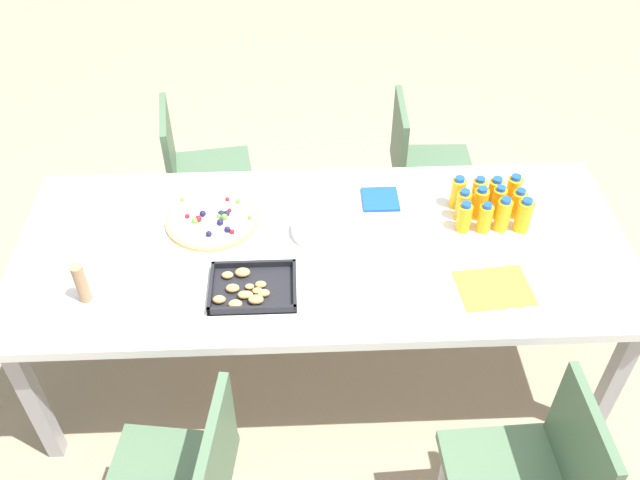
# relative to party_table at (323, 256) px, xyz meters

# --- Properties ---
(ground_plane) EXTENTS (12.00, 12.00, 0.00)m
(ground_plane) POSITION_rel_party_table_xyz_m (0.00, 0.00, -0.68)
(ground_plane) COLOR gray
(party_table) EXTENTS (2.36, 0.97, 0.73)m
(party_table) POSITION_rel_party_table_xyz_m (0.00, 0.00, 0.00)
(party_table) COLOR silver
(party_table) RESTS_ON ground_plane
(chair_far_left) EXTENTS (0.41, 0.41, 0.83)m
(chair_far_left) POSITION_rel_party_table_xyz_m (-0.64, 0.85, -0.18)
(chair_far_left) COLOR #4C6B4C
(chair_far_left) RESTS_ON ground_plane
(chair_near_right) EXTENTS (0.45, 0.45, 0.83)m
(chair_near_right) POSITION_rel_party_table_xyz_m (0.59, -0.83, -0.18)
(chair_near_right) COLOR #4C6B4C
(chair_near_right) RESTS_ON ground_plane
(chair_far_right) EXTENTS (0.45, 0.45, 0.83)m
(chair_far_right) POSITION_rel_party_table_xyz_m (0.47, 0.82, -0.18)
(chair_far_right) COLOR #4C6B4C
(chair_far_right) RESTS_ON ground_plane
(chair_near_left) EXTENTS (0.41, 0.41, 0.83)m
(chair_near_left) POSITION_rel_party_table_xyz_m (-0.53, -0.83, -0.18)
(chair_near_left) COLOR #4C6B4C
(chair_near_left) RESTS_ON ground_plane
(juice_bottle_0) EXTENTS (0.06, 0.06, 0.14)m
(juice_bottle_0) POSITION_rel_party_table_xyz_m (-0.78, -0.22, 0.12)
(juice_bottle_0) COLOR #FAAD14
(juice_bottle_0) RESTS_ON party_table
(juice_bottle_1) EXTENTS (0.06, 0.06, 0.14)m
(juice_bottle_1) POSITION_rel_party_table_xyz_m (-0.71, -0.21, 0.12)
(juice_bottle_1) COLOR #F9AF14
(juice_bottle_1) RESTS_ON party_table
(juice_bottle_2) EXTENTS (0.06, 0.06, 0.14)m
(juice_bottle_2) POSITION_rel_party_table_xyz_m (-0.64, -0.21, 0.12)
(juice_bottle_2) COLOR #F9AF14
(juice_bottle_2) RESTS_ON party_table
(juice_bottle_3) EXTENTS (0.06, 0.06, 0.15)m
(juice_bottle_3) POSITION_rel_party_table_xyz_m (-0.55, -0.21, 0.12)
(juice_bottle_3) COLOR #FAAF14
(juice_bottle_3) RESTS_ON party_table
(juice_bottle_4) EXTENTS (0.06, 0.06, 0.13)m
(juice_bottle_4) POSITION_rel_party_table_xyz_m (-0.78, -0.14, 0.12)
(juice_bottle_4) COLOR #F9AC14
(juice_bottle_4) RESTS_ON party_table
(juice_bottle_5) EXTENTS (0.05, 0.05, 0.15)m
(juice_bottle_5) POSITION_rel_party_table_xyz_m (-0.70, -0.15, 0.13)
(juice_bottle_5) COLOR #F9AD14
(juice_bottle_5) RESTS_ON party_table
(juice_bottle_6) EXTENTS (0.06, 0.06, 0.15)m
(juice_bottle_6) POSITION_rel_party_table_xyz_m (-0.63, -0.14, 0.12)
(juice_bottle_6) COLOR #FAAF14
(juice_bottle_6) RESTS_ON party_table
(juice_bottle_7) EXTENTS (0.06, 0.06, 0.14)m
(juice_bottle_7) POSITION_rel_party_table_xyz_m (-0.56, -0.14, 0.12)
(juice_bottle_7) COLOR #F9AE14
(juice_bottle_7) RESTS_ON party_table
(juice_bottle_8) EXTENTS (0.06, 0.06, 0.15)m
(juice_bottle_8) POSITION_rel_party_table_xyz_m (-0.78, -0.06, 0.13)
(juice_bottle_8) COLOR #FBAF14
(juice_bottle_8) RESTS_ON party_table
(juice_bottle_9) EXTENTS (0.06, 0.06, 0.15)m
(juice_bottle_9) POSITION_rel_party_table_xyz_m (-0.70, -0.07, 0.13)
(juice_bottle_9) COLOR #F8AD14
(juice_bottle_9) RESTS_ON party_table
(juice_bottle_10) EXTENTS (0.05, 0.05, 0.13)m
(juice_bottle_10) POSITION_rel_party_table_xyz_m (-0.63, -0.06, 0.12)
(juice_bottle_10) COLOR #F9AC14
(juice_bottle_10) RESTS_ON party_table
(juice_bottle_11) EXTENTS (0.06, 0.06, 0.13)m
(juice_bottle_11) POSITION_rel_party_table_xyz_m (-0.55, -0.07, 0.12)
(juice_bottle_11) COLOR #FAAC14
(juice_bottle_11) RESTS_ON party_table
(fruit_pizza) EXTENTS (0.37, 0.37, 0.05)m
(fruit_pizza) POSITION_rel_party_table_xyz_m (0.44, -0.16, 0.07)
(fruit_pizza) COLOR tan
(fruit_pizza) RESTS_ON party_table
(snack_tray) EXTENTS (0.31, 0.24, 0.04)m
(snack_tray) POSITION_rel_party_table_xyz_m (0.27, 0.23, 0.07)
(snack_tray) COLOR black
(snack_tray) RESTS_ON party_table
(plate_stack) EXTENTS (0.20, 0.20, 0.04)m
(plate_stack) POSITION_rel_party_table_xyz_m (0.02, -0.07, 0.08)
(plate_stack) COLOR silver
(plate_stack) RESTS_ON party_table
(napkin_stack) EXTENTS (0.15, 0.15, 0.01)m
(napkin_stack) POSITION_rel_party_table_xyz_m (-0.25, -0.26, 0.06)
(napkin_stack) COLOR #194CA5
(napkin_stack) RESTS_ON party_table
(cardboard_tube) EXTENTS (0.04, 0.04, 0.16)m
(cardboard_tube) POSITION_rel_party_table_xyz_m (0.85, 0.24, 0.14)
(cardboard_tube) COLOR #9E7A56
(cardboard_tube) RESTS_ON party_table
(paper_folder) EXTENTS (0.28, 0.22, 0.01)m
(paper_folder) POSITION_rel_party_table_xyz_m (-0.61, 0.25, 0.06)
(paper_folder) COLOR yellow
(paper_folder) RESTS_ON party_table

